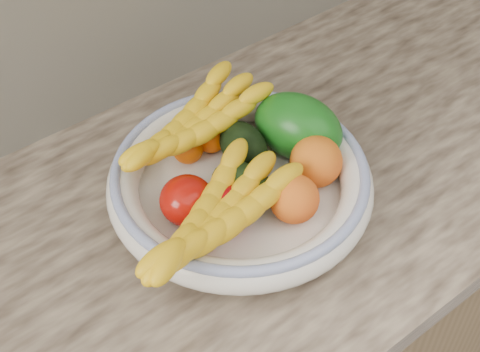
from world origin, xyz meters
name	(u,v)px	position (x,y,z in m)	size (l,w,h in m)	color
kitchen_counter	(232,342)	(0.00, 1.69, 0.46)	(2.44, 0.66, 1.40)	brown
fruit_bowl	(240,181)	(0.00, 1.66, 0.95)	(0.39, 0.39, 0.08)	silver
clementine_back_left	(188,149)	(-0.02, 1.76, 0.95)	(0.05, 0.05, 0.04)	#DF5804
clementine_back_right	(211,136)	(0.02, 1.76, 0.95)	(0.05, 0.05, 0.05)	#F55B05
tomato_left	(187,200)	(-0.09, 1.67, 0.96)	(0.08, 0.08, 0.07)	#A10C06
tomato_near_left	(225,210)	(-0.06, 1.62, 0.96)	(0.08, 0.08, 0.07)	#9D0106
avocado_center	(242,185)	(-0.01, 1.64, 0.96)	(0.07, 0.10, 0.07)	black
avocado_right	(243,146)	(0.04, 1.70, 0.96)	(0.07, 0.09, 0.07)	black
green_mango	(298,127)	(0.12, 1.68, 0.98)	(0.09, 0.15, 0.10)	#0F5310
peach_front	(294,199)	(0.03, 1.57, 0.97)	(0.07, 0.07, 0.07)	orange
peach_right	(316,162)	(0.10, 1.61, 0.97)	(0.08, 0.08, 0.08)	orange
banana_bunch_back	(192,130)	(-0.01, 1.76, 0.99)	(0.29, 0.11, 0.08)	yellow
banana_bunch_front	(216,222)	(-0.09, 1.60, 0.98)	(0.31, 0.12, 0.08)	yellow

